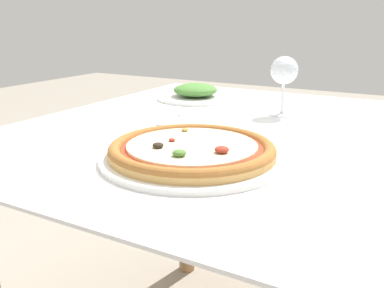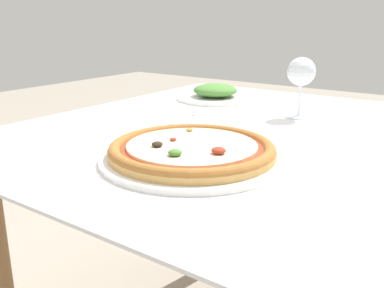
% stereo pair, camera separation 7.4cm
% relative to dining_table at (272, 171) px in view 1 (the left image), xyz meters
% --- Properties ---
extents(dining_table, '(1.14, 1.05, 0.71)m').
position_rel_dining_table_xyz_m(dining_table, '(0.00, 0.00, 0.00)').
color(dining_table, '#997047').
rests_on(dining_table, ground_plane).
extents(pizza_plate, '(0.32, 0.32, 0.04)m').
position_rel_dining_table_xyz_m(pizza_plate, '(-0.07, -0.24, 0.10)').
color(pizza_plate, white).
rests_on(pizza_plate, dining_table).
extents(fork, '(0.05, 0.17, 0.00)m').
position_rel_dining_table_xyz_m(fork, '(-0.27, 0.02, 0.09)').
color(fork, silver).
rests_on(fork, dining_table).
extents(wine_glass_far_left, '(0.07, 0.07, 0.15)m').
position_rel_dining_table_xyz_m(wine_glass_far_left, '(-0.04, 0.19, 0.19)').
color(wine_glass_far_left, silver).
rests_on(wine_glass_far_left, dining_table).
extents(side_plate, '(0.23, 0.23, 0.05)m').
position_rel_dining_table_xyz_m(side_plate, '(-0.34, 0.27, 0.11)').
color(side_plate, white).
rests_on(side_plate, dining_table).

